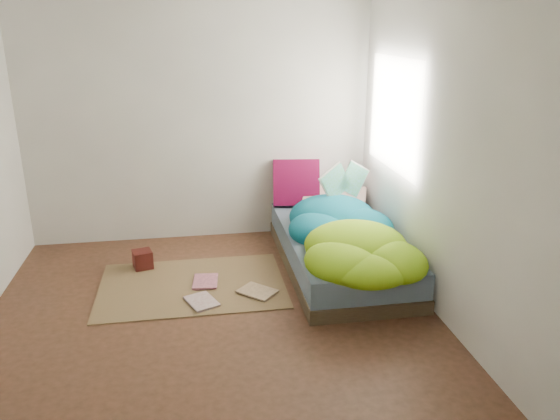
# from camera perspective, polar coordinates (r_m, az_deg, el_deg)

# --- Properties ---
(ground) EXTENTS (3.50, 3.50, 0.00)m
(ground) POSITION_cam_1_polar(r_m,az_deg,el_deg) (4.40, -7.05, -10.92)
(ground) COLOR #3F2818
(ground) RESTS_ON ground
(room_walls) EXTENTS (3.54, 3.54, 2.62)m
(room_walls) POSITION_cam_1_polar(r_m,az_deg,el_deg) (3.87, -7.84, 10.53)
(room_walls) COLOR beige
(room_walls) RESTS_ON ground
(bed) EXTENTS (1.00, 2.00, 0.34)m
(bed) POSITION_cam_1_polar(r_m,az_deg,el_deg) (5.14, 6.21, -4.23)
(bed) COLOR #382C1F
(bed) RESTS_ON ground
(duvet) EXTENTS (0.96, 1.84, 0.34)m
(duvet) POSITION_cam_1_polar(r_m,az_deg,el_deg) (4.82, 7.05, -1.50)
(duvet) COLOR #076070
(duvet) RESTS_ON bed
(rug) EXTENTS (1.60, 1.10, 0.01)m
(rug) POSITION_cam_1_polar(r_m,az_deg,el_deg) (4.88, -9.14, -7.77)
(rug) COLOR brown
(rug) RESTS_ON ground
(pillow_floral) EXTENTS (0.74, 0.60, 0.14)m
(pillow_floral) POSITION_cam_1_polar(r_m,az_deg,el_deg) (5.80, 5.76, 1.08)
(pillow_floral) COLOR beige
(pillow_floral) RESTS_ON bed
(pillow_magenta) EXTENTS (0.50, 0.21, 0.48)m
(pillow_magenta) POSITION_cam_1_polar(r_m,az_deg,el_deg) (5.78, 1.70, 2.87)
(pillow_magenta) COLOR #55051D
(pillow_magenta) RESTS_ON bed
(open_book) EXTENTS (0.47, 0.27, 0.29)m
(open_book) POSITION_cam_1_polar(r_m,az_deg,el_deg) (5.34, 6.85, 4.08)
(open_book) COLOR #3A912F
(open_book) RESTS_ON duvet
(wooden_box) EXTENTS (0.20, 0.20, 0.17)m
(wooden_box) POSITION_cam_1_polar(r_m,az_deg,el_deg) (5.27, -14.16, -5.01)
(wooden_box) COLOR #330D0B
(wooden_box) RESTS_ON rug
(floor_book_a) EXTENTS (0.30, 0.35, 0.02)m
(floor_book_a) POSITION_cam_1_polar(r_m,az_deg,el_deg) (4.53, -9.41, -9.77)
(floor_book_a) COLOR silver
(floor_book_a) RESTS_ON rug
(floor_book_b) EXTENTS (0.24, 0.31, 0.03)m
(floor_book_b) POSITION_cam_1_polar(r_m,az_deg,el_deg) (4.89, -9.07, -7.45)
(floor_book_b) COLOR pink
(floor_book_b) RESTS_ON rug
(floor_book_c) EXTENTS (0.37, 0.37, 0.02)m
(floor_book_c) POSITION_cam_1_polar(r_m,az_deg,el_deg) (4.60, -3.19, -9.05)
(floor_book_c) COLOR tan
(floor_book_c) RESTS_ON rug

